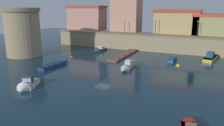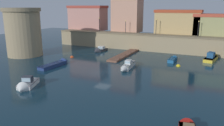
{
  "view_description": "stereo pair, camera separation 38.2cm",
  "coord_description": "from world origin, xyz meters",
  "px_view_note": "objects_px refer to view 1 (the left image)",
  "views": [
    {
      "loc": [
        16.43,
        -32.25,
        10.8
      ],
      "look_at": [
        0.0,
        3.77,
        0.76
      ],
      "focal_mm": 35.88,
      "sensor_mm": 36.0,
      "label": 1
    },
    {
      "loc": [
        16.78,
        -32.09,
        10.8
      ],
      "look_at": [
        0.0,
        3.77,
        0.76
      ],
      "focal_mm": 35.88,
      "sensor_mm": 36.0,
      "label": 2
    }
  ],
  "objects_px": {
    "moored_boat_0": "(57,64)",
    "moored_boat_3": "(27,85)",
    "moored_boat_6": "(99,50)",
    "fortress_tower": "(23,32)",
    "quay_lamp_3": "(198,26)",
    "moored_boat_2": "(173,59)",
    "moored_boat_5": "(211,57)",
    "quay_lamp_1": "(125,24)",
    "mooring_buoy_1": "(72,58)",
    "quay_lamp_2": "(156,24)",
    "quay_lamp_0": "(98,22)",
    "mooring_buoy_2": "(178,66)",
    "moored_boat_1": "(127,66)"
  },
  "relations": [
    {
      "from": "moored_boat_5",
      "to": "quay_lamp_1",
      "type": "bearing_deg",
      "value": 88.49
    },
    {
      "from": "quay_lamp_3",
      "to": "moored_boat_2",
      "type": "relative_size",
      "value": 0.81
    },
    {
      "from": "moored_boat_3",
      "to": "moored_boat_5",
      "type": "bearing_deg",
      "value": 119.65
    },
    {
      "from": "quay_lamp_1",
      "to": "mooring_buoy_2",
      "type": "height_order",
      "value": "quay_lamp_1"
    },
    {
      "from": "fortress_tower",
      "to": "quay_lamp_3",
      "type": "bearing_deg",
      "value": 26.84
    },
    {
      "from": "moored_boat_6",
      "to": "moored_boat_3",
      "type": "bearing_deg",
      "value": 9.48
    },
    {
      "from": "quay_lamp_0",
      "to": "moored_boat_2",
      "type": "relative_size",
      "value": 0.86
    },
    {
      "from": "mooring_buoy_1",
      "to": "quay_lamp_2",
      "type": "bearing_deg",
      "value": 45.99
    },
    {
      "from": "quay_lamp_2",
      "to": "quay_lamp_3",
      "type": "bearing_deg",
      "value": -0.0
    },
    {
      "from": "moored_boat_1",
      "to": "moored_boat_5",
      "type": "xyz_separation_m",
      "value": [
        13.45,
        13.82,
        0.06
      ]
    },
    {
      "from": "moored_boat_6",
      "to": "moored_boat_1",
      "type": "bearing_deg",
      "value": 48.43
    },
    {
      "from": "mooring_buoy_2",
      "to": "moored_boat_5",
      "type": "bearing_deg",
      "value": 56.74
    },
    {
      "from": "quay_lamp_0",
      "to": "moored_boat_6",
      "type": "relative_size",
      "value": 0.79
    },
    {
      "from": "quay_lamp_3",
      "to": "mooring_buoy_2",
      "type": "relative_size",
      "value": 4.66
    },
    {
      "from": "quay_lamp_1",
      "to": "mooring_buoy_2",
      "type": "relative_size",
      "value": 4.16
    },
    {
      "from": "fortress_tower",
      "to": "quay_lamp_3",
      "type": "distance_m",
      "value": 39.24
    },
    {
      "from": "quay_lamp_3",
      "to": "moored_boat_2",
      "type": "height_order",
      "value": "quay_lamp_3"
    },
    {
      "from": "moored_boat_5",
      "to": "moored_boat_6",
      "type": "height_order",
      "value": "moored_boat_5"
    },
    {
      "from": "moored_boat_3",
      "to": "moored_boat_1",
      "type": "bearing_deg",
      "value": 126.7
    },
    {
      "from": "moored_boat_5",
      "to": "fortress_tower",
      "type": "bearing_deg",
      "value": 119.45
    },
    {
      "from": "moored_boat_0",
      "to": "fortress_tower",
      "type": "bearing_deg",
      "value": 74.9
    },
    {
      "from": "quay_lamp_2",
      "to": "mooring_buoy_2",
      "type": "distance_m",
      "value": 16.35
    },
    {
      "from": "quay_lamp_3",
      "to": "quay_lamp_1",
      "type": "bearing_deg",
      "value": 180.0
    },
    {
      "from": "moored_boat_1",
      "to": "moored_boat_3",
      "type": "relative_size",
      "value": 1.37
    },
    {
      "from": "fortress_tower",
      "to": "quay_lamp_2",
      "type": "relative_size",
      "value": 2.79
    },
    {
      "from": "quay_lamp_3",
      "to": "moored_boat_1",
      "type": "distance_m",
      "value": 21.73
    },
    {
      "from": "quay_lamp_0",
      "to": "moored_boat_1",
      "type": "relative_size",
      "value": 0.55
    },
    {
      "from": "quay_lamp_0",
      "to": "mooring_buoy_1",
      "type": "height_order",
      "value": "quay_lamp_0"
    },
    {
      "from": "quay_lamp_1",
      "to": "moored_boat_2",
      "type": "height_order",
      "value": "quay_lamp_1"
    },
    {
      "from": "mooring_buoy_1",
      "to": "mooring_buoy_2",
      "type": "relative_size",
      "value": 0.93
    },
    {
      "from": "moored_boat_3",
      "to": "mooring_buoy_1",
      "type": "relative_size",
      "value": 6.94
    },
    {
      "from": "moored_boat_0",
      "to": "moored_boat_2",
      "type": "height_order",
      "value": "moored_boat_0"
    },
    {
      "from": "quay_lamp_0",
      "to": "quay_lamp_3",
      "type": "relative_size",
      "value": 1.05
    },
    {
      "from": "moored_boat_5",
      "to": "mooring_buoy_1",
      "type": "relative_size",
      "value": 9.61
    },
    {
      "from": "quay_lamp_2",
      "to": "quay_lamp_1",
      "type": "bearing_deg",
      "value": 180.0
    },
    {
      "from": "quay_lamp_3",
      "to": "moored_boat_5",
      "type": "xyz_separation_m",
      "value": [
        3.49,
        -4.53,
        -5.96
      ]
    },
    {
      "from": "quay_lamp_0",
      "to": "quay_lamp_2",
      "type": "distance_m",
      "value": 15.74
    },
    {
      "from": "moored_boat_1",
      "to": "moored_boat_3",
      "type": "height_order",
      "value": "moored_boat_3"
    },
    {
      "from": "moored_boat_0",
      "to": "moored_boat_3",
      "type": "height_order",
      "value": "moored_boat_3"
    },
    {
      "from": "moored_boat_0",
      "to": "moored_boat_6",
      "type": "bearing_deg",
      "value": 0.53
    },
    {
      "from": "quay_lamp_2",
      "to": "moored_boat_0",
      "type": "bearing_deg",
      "value": -120.88
    },
    {
      "from": "mooring_buoy_1",
      "to": "mooring_buoy_2",
      "type": "xyz_separation_m",
      "value": [
        22.26,
        2.23,
        0.0
      ]
    },
    {
      "from": "quay_lamp_0",
      "to": "moored_boat_1",
      "type": "height_order",
      "value": "quay_lamp_0"
    },
    {
      "from": "quay_lamp_3",
      "to": "moored_boat_0",
      "type": "xyz_separation_m",
      "value": [
        -22.75,
        -21.88,
        -6.17
      ]
    },
    {
      "from": "quay_lamp_2",
      "to": "mooring_buoy_1",
      "type": "relative_size",
      "value": 5.28
    },
    {
      "from": "moored_boat_0",
      "to": "moored_boat_3",
      "type": "relative_size",
      "value": 1.5
    },
    {
      "from": "moored_boat_0",
      "to": "moored_boat_2",
      "type": "distance_m",
      "value": 23.1
    },
    {
      "from": "quay_lamp_1",
      "to": "quay_lamp_2",
      "type": "distance_m",
      "value": 8.04
    },
    {
      "from": "mooring_buoy_1",
      "to": "moored_boat_6",
      "type": "bearing_deg",
      "value": 74.85
    },
    {
      "from": "moored_boat_0",
      "to": "moored_boat_6",
      "type": "xyz_separation_m",
      "value": [
        0.85,
        15.33,
        0.02
      ]
    }
  ]
}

